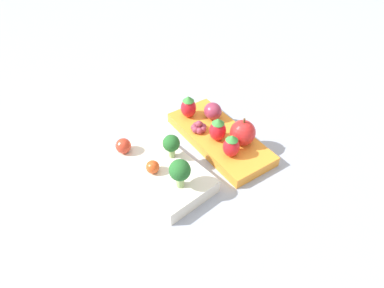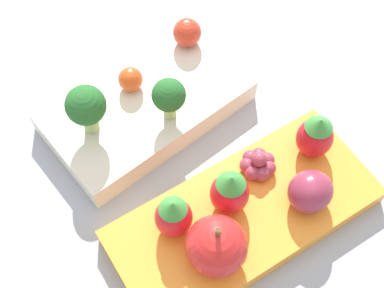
{
  "view_description": "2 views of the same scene",
  "coord_description": "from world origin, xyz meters",
  "px_view_note": "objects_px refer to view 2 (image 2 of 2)",
  "views": [
    {
      "loc": [
        -0.39,
        0.25,
        0.45
      ],
      "look_at": [
        -0.0,
        0.0,
        0.04
      ],
      "focal_mm": 32.0,
      "sensor_mm": 36.0,
      "label": 1
    },
    {
      "loc": [
        -0.12,
        -0.2,
        0.43
      ],
      "look_at": [
        -0.0,
        0.0,
        0.04
      ],
      "focal_mm": 50.0,
      "sensor_mm": 36.0,
      "label": 2
    }
  ],
  "objects_px": {
    "bento_box_savoury": "(146,106)",
    "bento_box_fruit": "(244,216)",
    "broccoli_floret_0": "(86,107)",
    "plum": "(310,191)",
    "strawberry_0": "(174,216)",
    "cherry_tomato_0": "(187,33)",
    "broccoli_floret_1": "(171,95)",
    "cherry_tomato_1": "(130,79)",
    "grape_cluster": "(258,164)",
    "strawberry_1": "(225,195)",
    "apple": "(216,246)",
    "strawberry_2": "(315,136)"
  },
  "relations": [
    {
      "from": "strawberry_0",
      "to": "broccoli_floret_0",
      "type": "bearing_deg",
      "value": 98.87
    },
    {
      "from": "bento_box_fruit",
      "to": "cherry_tomato_0",
      "type": "xyz_separation_m",
      "value": [
        0.05,
        0.18,
        0.03
      ]
    },
    {
      "from": "broccoli_floret_1",
      "to": "cherry_tomato_0",
      "type": "relative_size",
      "value": 1.65
    },
    {
      "from": "strawberry_0",
      "to": "cherry_tomato_0",
      "type": "bearing_deg",
      "value": 56.81
    },
    {
      "from": "cherry_tomato_0",
      "to": "grape_cluster",
      "type": "xyz_separation_m",
      "value": [
        -0.02,
        -0.15,
        -0.01
      ]
    },
    {
      "from": "strawberry_2",
      "to": "apple",
      "type": "bearing_deg",
      "value": -161.78
    },
    {
      "from": "broccoli_floret_0",
      "to": "cherry_tomato_1",
      "type": "distance_m",
      "value": 0.06
    },
    {
      "from": "bento_box_fruit",
      "to": "cherry_tomato_1",
      "type": "bearing_deg",
      "value": 98.65
    },
    {
      "from": "strawberry_1",
      "to": "grape_cluster",
      "type": "height_order",
      "value": "strawberry_1"
    },
    {
      "from": "apple",
      "to": "plum",
      "type": "height_order",
      "value": "apple"
    },
    {
      "from": "bento_box_savoury",
      "to": "cherry_tomato_0",
      "type": "xyz_separation_m",
      "value": [
        0.07,
        0.04,
        0.03
      ]
    },
    {
      "from": "plum",
      "to": "apple",
      "type": "bearing_deg",
      "value": -178.27
    },
    {
      "from": "apple",
      "to": "strawberry_2",
      "type": "bearing_deg",
      "value": 18.22
    },
    {
      "from": "cherry_tomato_1",
      "to": "plum",
      "type": "distance_m",
      "value": 0.19
    },
    {
      "from": "bento_box_fruit",
      "to": "strawberry_0",
      "type": "xyz_separation_m",
      "value": [
        -0.06,
        0.02,
        0.03
      ]
    },
    {
      "from": "apple",
      "to": "strawberry_0",
      "type": "relative_size",
      "value": 1.22
    },
    {
      "from": "plum",
      "to": "grape_cluster",
      "type": "bearing_deg",
      "value": 112.25
    },
    {
      "from": "broccoli_floret_0",
      "to": "strawberry_0",
      "type": "height_order",
      "value": "broccoli_floret_0"
    },
    {
      "from": "strawberry_1",
      "to": "grape_cluster",
      "type": "bearing_deg",
      "value": 19.6
    },
    {
      "from": "bento_box_savoury",
      "to": "bento_box_fruit",
      "type": "xyz_separation_m",
      "value": [
        0.02,
        -0.14,
        -0.0
      ]
    },
    {
      "from": "cherry_tomato_1",
      "to": "apple",
      "type": "height_order",
      "value": "apple"
    },
    {
      "from": "broccoli_floret_0",
      "to": "strawberry_0",
      "type": "bearing_deg",
      "value": -81.13
    },
    {
      "from": "broccoli_floret_0",
      "to": "plum",
      "type": "height_order",
      "value": "broccoli_floret_0"
    },
    {
      "from": "broccoli_floret_1",
      "to": "cherry_tomato_1",
      "type": "xyz_separation_m",
      "value": [
        -0.02,
        0.05,
        -0.02
      ]
    },
    {
      "from": "bento_box_savoury",
      "to": "bento_box_fruit",
      "type": "distance_m",
      "value": 0.14
    },
    {
      "from": "cherry_tomato_0",
      "to": "plum",
      "type": "xyz_separation_m",
      "value": [
        0.0,
        -0.2,
        -0.0
      ]
    },
    {
      "from": "cherry_tomato_1",
      "to": "strawberry_1",
      "type": "relative_size",
      "value": 0.47
    },
    {
      "from": "bento_box_savoury",
      "to": "cherry_tomato_1",
      "type": "height_order",
      "value": "cherry_tomato_1"
    },
    {
      "from": "cherry_tomato_0",
      "to": "bento_box_savoury",
      "type": "bearing_deg",
      "value": -150.38
    },
    {
      "from": "bento_box_savoury",
      "to": "apple",
      "type": "distance_m",
      "value": 0.16
    },
    {
      "from": "bento_box_fruit",
      "to": "strawberry_2",
      "type": "xyz_separation_m",
      "value": [
        0.08,
        0.02,
        0.03
      ]
    },
    {
      "from": "cherry_tomato_1",
      "to": "strawberry_0",
      "type": "relative_size",
      "value": 0.5
    },
    {
      "from": "plum",
      "to": "grape_cluster",
      "type": "height_order",
      "value": "plum"
    },
    {
      "from": "bento_box_fruit",
      "to": "apple",
      "type": "distance_m",
      "value": 0.06
    },
    {
      "from": "cherry_tomato_1",
      "to": "strawberry_0",
      "type": "bearing_deg",
      "value": -103.25
    },
    {
      "from": "plum",
      "to": "strawberry_0",
      "type": "bearing_deg",
      "value": 161.72
    },
    {
      "from": "bento_box_fruit",
      "to": "broccoli_floret_0",
      "type": "xyz_separation_m",
      "value": [
        -0.07,
        0.13,
        0.05
      ]
    },
    {
      "from": "bento_box_fruit",
      "to": "apple",
      "type": "bearing_deg",
      "value": -153.48
    },
    {
      "from": "apple",
      "to": "broccoli_floret_0",
      "type": "bearing_deg",
      "value": 102.34
    },
    {
      "from": "apple",
      "to": "cherry_tomato_0",
      "type": "bearing_deg",
      "value": 65.78
    },
    {
      "from": "bento_box_fruit",
      "to": "plum",
      "type": "height_order",
      "value": "plum"
    },
    {
      "from": "bento_box_savoury",
      "to": "broccoli_floret_1",
      "type": "distance_m",
      "value": 0.05
    },
    {
      "from": "broccoli_floret_1",
      "to": "cherry_tomato_1",
      "type": "relative_size",
      "value": 2.0
    },
    {
      "from": "grape_cluster",
      "to": "bento_box_fruit",
      "type": "bearing_deg",
      "value": -138.03
    },
    {
      "from": "strawberry_1",
      "to": "apple",
      "type": "bearing_deg",
      "value": -130.54
    },
    {
      "from": "bento_box_savoury",
      "to": "broccoli_floret_1",
      "type": "relative_size",
      "value": 4.36
    },
    {
      "from": "bento_box_savoury",
      "to": "bento_box_fruit",
      "type": "relative_size",
      "value": 0.87
    },
    {
      "from": "bento_box_savoury",
      "to": "cherry_tomato_1",
      "type": "xyz_separation_m",
      "value": [
        -0.0,
        0.02,
        0.02
      ]
    },
    {
      "from": "bento_box_savoury",
      "to": "strawberry_2",
      "type": "distance_m",
      "value": 0.16
    },
    {
      "from": "strawberry_1",
      "to": "strawberry_0",
      "type": "bearing_deg",
      "value": 173.31
    }
  ]
}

